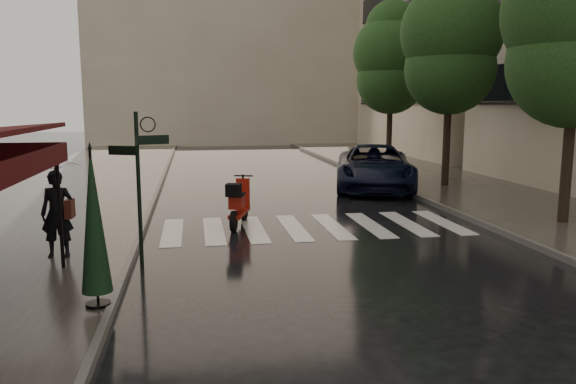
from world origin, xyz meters
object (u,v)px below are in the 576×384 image
object	(u,v)px
pedestrian_with_umbrella	(55,176)
parasol_back	(94,221)
parked_car	(374,167)
scooter	(239,204)

from	to	relation	value
pedestrian_with_umbrella	parasol_back	distance (m)	3.37
parked_car	parasol_back	distance (m)	14.38
parasol_back	scooter	bearing A→B (deg)	65.58
pedestrian_with_umbrella	parked_car	bearing A→B (deg)	44.54
scooter	parked_car	world-z (taller)	parked_car
scooter	parasol_back	world-z (taller)	parasol_back
scooter	parked_car	size ratio (longest dim) A/B	0.32
pedestrian_with_umbrella	parked_car	xyz separation A→B (m)	(9.60, 8.57, -0.95)
pedestrian_with_umbrella	scooter	size ratio (longest dim) A/B	1.32
pedestrian_with_umbrella	scooter	bearing A→B (deg)	38.15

